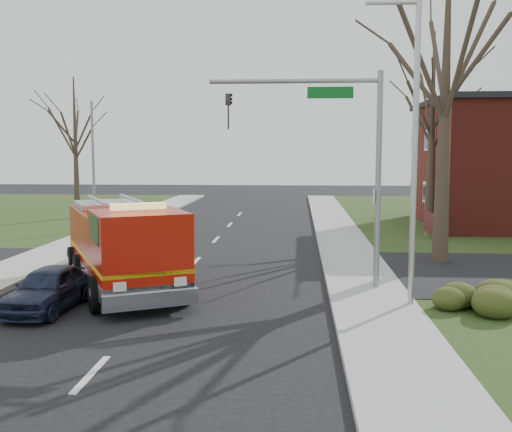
{
  "coord_description": "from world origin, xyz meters",
  "views": [
    {
      "loc": [
        4.04,
        -17.11,
        4.38
      ],
      "look_at": [
        2.51,
        4.71,
        2.0
      ],
      "focal_mm": 42.0,
      "sensor_mm": 36.0,
      "label": 1
    }
  ],
  "objects": [
    {
      "name": "fire_engine",
      "position": [
        -1.41,
        1.1,
        1.33
      ],
      "size": [
        5.55,
        7.63,
        2.95
      ],
      "rotation": [
        0.0,
        0.0,
        0.48
      ],
      "color": "#AB1407",
      "rests_on": "ground"
    },
    {
      "name": "traffic_signal_mast",
      "position": [
        5.21,
        1.5,
        4.71
      ],
      "size": [
        5.29,
        0.18,
        6.8
      ],
      "color": "gray",
      "rests_on": "ground"
    },
    {
      "name": "bare_tree_near",
      "position": [
        9.5,
        6.0,
        7.41
      ],
      "size": [
        6.0,
        6.0,
        12.0
      ],
      "color": "#342A1E",
      "rests_on": "ground"
    },
    {
      "name": "bare_tree_left",
      "position": [
        -10.0,
        20.0,
        5.56
      ],
      "size": [
        4.5,
        4.5,
        9.0
      ],
      "color": "#342A1E",
      "rests_on": "ground"
    },
    {
      "name": "ground",
      "position": [
        0.0,
        0.0,
        0.0
      ],
      "size": [
        120.0,
        120.0,
        0.0
      ],
      "primitive_type": "plane",
      "color": "black",
      "rests_on": "ground"
    },
    {
      "name": "parked_car_maroon",
      "position": [
        -2.8,
        -1.38,
        0.61
      ],
      "size": [
        1.65,
        3.69,
        1.23
      ],
      "primitive_type": "imported",
      "rotation": [
        0.0,
        0.0,
        -0.06
      ],
      "color": "#1A213A",
      "rests_on": "ground"
    },
    {
      "name": "hedge_corner",
      "position": [
        9.0,
        -1.0,
        0.58
      ],
      "size": [
        2.8,
        2.0,
        0.9
      ],
      "primitive_type": "ellipsoid",
      "color": "#2F3A15",
      "rests_on": "lawn_right"
    },
    {
      "name": "utility_pole_far",
      "position": [
        -6.8,
        14.0,
        3.5
      ],
      "size": [
        0.14,
        0.14,
        7.0
      ],
      "primitive_type": "cylinder",
      "color": "gray",
      "rests_on": "ground"
    },
    {
      "name": "sidewalk_right",
      "position": [
        6.2,
        0.0,
        0.07
      ],
      "size": [
        2.4,
        80.0,
        0.15
      ],
      "primitive_type": "cube",
      "color": "gray",
      "rests_on": "ground"
    },
    {
      "name": "streetlight_pole",
      "position": [
        7.14,
        -0.5,
        4.55
      ],
      "size": [
        1.48,
        0.16,
        8.4
      ],
      "color": "#B7BABF",
      "rests_on": "ground"
    },
    {
      "name": "health_center_sign",
      "position": [
        10.5,
        12.5,
        0.88
      ],
      "size": [
        0.12,
        2.0,
        1.4
      ],
      "color": "#4C1115",
      "rests_on": "ground"
    },
    {
      "name": "bare_tree_far",
      "position": [
        11.0,
        15.0,
        6.49
      ],
      "size": [
        5.25,
        5.25,
        10.5
      ],
      "color": "#342A1E",
      "rests_on": "ground"
    }
  ]
}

